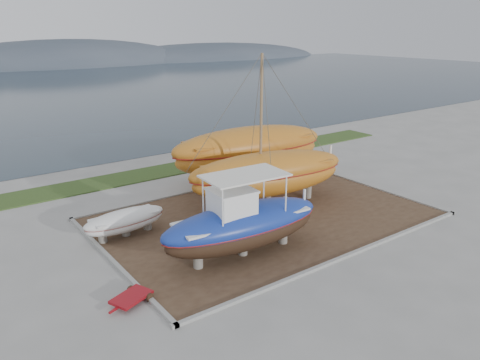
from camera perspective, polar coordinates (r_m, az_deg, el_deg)
ground at (r=24.26m, az=9.03°, el=-7.48°), size 140.00×140.00×0.00m
dirt_patch at (r=26.93m, az=3.02°, el=-4.51°), size 18.00×12.00×0.06m
curb_frame at (r=26.91m, az=3.02°, el=-4.42°), size 18.60×12.60×0.15m
grass_strip at (r=36.04m, az=-8.58°, el=1.27°), size 44.00×3.00×0.08m
sea at (r=87.26m, az=-25.86°, el=9.60°), size 260.00×100.00×0.04m
blue_caique at (r=21.79m, az=0.35°, el=-4.38°), size 8.44×3.18×3.99m
white_dinghy at (r=25.01m, az=-13.81°, el=-5.17°), size 4.51×1.92×1.33m
orange_sailboat at (r=27.37m, az=3.52°, el=5.80°), size 10.43×4.93×8.98m
orange_bare_hull at (r=32.39m, az=1.16°, el=3.04°), size 11.80×4.81×3.76m
red_trailer at (r=19.55m, az=-13.09°, el=-13.98°), size 2.59×1.93×0.33m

